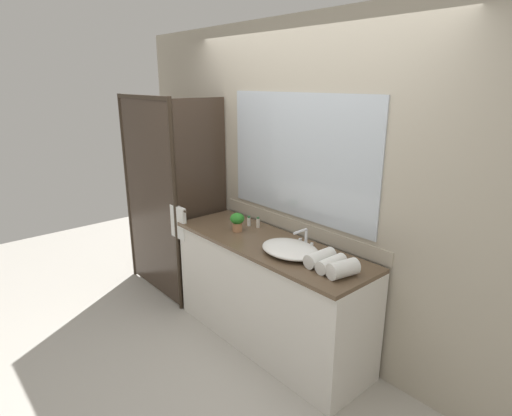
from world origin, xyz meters
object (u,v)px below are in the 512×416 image
object	(u,v)px
faucet	(305,242)
amenity_bottle_shampoo	(258,223)
sink_basin	(290,249)
potted_plant	(237,221)
amenity_bottle_lotion	(249,221)
rolled_towel_middle	(331,264)
rolled_towel_far_edge	(320,258)
rolled_towel_near_edge	(343,269)

from	to	relation	value
faucet	amenity_bottle_shampoo	world-z (taller)	faucet
sink_basin	faucet	size ratio (longest dim) A/B	2.74
sink_basin	potted_plant	xyz separation A→B (m)	(-0.64, 0.01, 0.05)
amenity_bottle_lotion	rolled_towel_middle	bearing A→B (deg)	-9.01
rolled_towel_middle	rolled_towel_far_edge	distance (m)	0.11
rolled_towel_far_edge	amenity_bottle_lotion	bearing A→B (deg)	170.68
faucet	rolled_towel_far_edge	distance (m)	0.31
faucet	rolled_towel_near_edge	world-z (taller)	faucet
amenity_bottle_shampoo	rolled_towel_middle	size ratio (longest dim) A/B	0.41
sink_basin	rolled_towel_middle	world-z (taller)	rolled_towel_middle
faucet	amenity_bottle_lotion	size ratio (longest dim) A/B	1.94
potted_plant	rolled_towel_far_edge	xyz separation A→B (m)	(0.91, 0.01, -0.04)
potted_plant	amenity_bottle_shampoo	bearing A→B (deg)	75.73
amenity_bottle_shampoo	rolled_towel_middle	world-z (taller)	same
sink_basin	amenity_bottle_shampoo	bearing A→B (deg)	160.97
rolled_towel_near_edge	rolled_towel_far_edge	size ratio (longest dim) A/B	0.89
faucet	potted_plant	distance (m)	0.65
sink_basin	faucet	bearing A→B (deg)	90.00
amenity_bottle_shampoo	rolled_towel_far_edge	xyz separation A→B (m)	(0.86, -0.18, 0.01)
amenity_bottle_lotion	rolled_towel_far_edge	bearing A→B (deg)	-9.32
sink_basin	amenity_bottle_lotion	size ratio (longest dim) A/B	5.33
amenity_bottle_lotion	rolled_towel_near_edge	xyz separation A→B (m)	(1.17, -0.19, 0.01)
faucet	potted_plant	world-z (taller)	faucet
rolled_towel_near_edge	rolled_towel_far_edge	xyz separation A→B (m)	(-0.22, 0.03, -0.01)
amenity_bottle_lotion	faucet	bearing A→B (deg)	-1.12
rolled_towel_far_edge	amenity_bottle_shampoo	bearing A→B (deg)	167.89
amenity_bottle_shampoo	rolled_towel_far_edge	distance (m)	0.88
amenity_bottle_lotion	rolled_towel_far_edge	world-z (taller)	rolled_towel_far_edge
potted_plant	rolled_towel_middle	size ratio (longest dim) A/B	0.69
faucet	sink_basin	bearing A→B (deg)	-90.00
sink_basin	amenity_bottle_lotion	distance (m)	0.70
potted_plant	rolled_towel_far_edge	distance (m)	0.91
faucet	rolled_towel_middle	size ratio (longest dim) A/B	0.74
amenity_bottle_lotion	rolled_towel_middle	distance (m)	1.07
amenity_bottle_lotion	rolled_towel_middle	xyz separation A→B (m)	(1.06, -0.17, 0.01)
potted_plant	amenity_bottle_lotion	distance (m)	0.18
amenity_bottle_shampoo	rolled_towel_middle	bearing A→B (deg)	-11.47
potted_plant	rolled_towel_near_edge	distance (m)	1.13
potted_plant	rolled_towel_near_edge	world-z (taller)	potted_plant
rolled_towel_near_edge	sink_basin	bearing A→B (deg)	178.63
potted_plant	rolled_towel_middle	bearing A→B (deg)	-0.30
potted_plant	rolled_towel_middle	xyz separation A→B (m)	(1.02, -0.01, -0.04)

